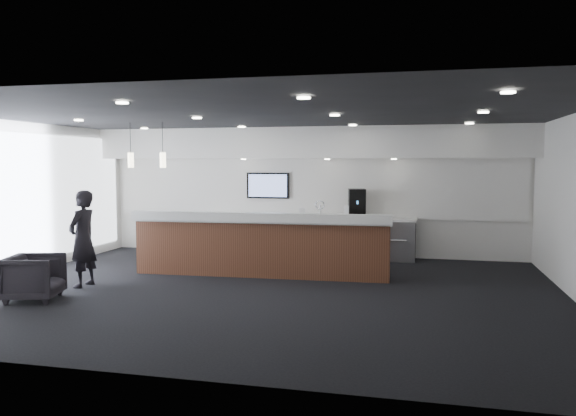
% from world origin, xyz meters
% --- Properties ---
extents(ground, '(10.00, 10.00, 0.00)m').
position_xyz_m(ground, '(0.00, 0.00, 0.00)').
color(ground, black).
rests_on(ground, ground).
extents(ceiling, '(10.00, 8.00, 0.02)m').
position_xyz_m(ceiling, '(0.00, 0.00, 3.00)').
color(ceiling, black).
rests_on(ceiling, back_wall).
extents(back_wall, '(10.00, 0.02, 3.00)m').
position_xyz_m(back_wall, '(0.00, 4.00, 1.50)').
color(back_wall, white).
rests_on(back_wall, ground).
extents(left_wall, '(0.02, 8.00, 3.00)m').
position_xyz_m(left_wall, '(-5.00, 0.00, 1.50)').
color(left_wall, white).
rests_on(left_wall, ground).
extents(soffit_bulkhead, '(10.00, 0.90, 0.70)m').
position_xyz_m(soffit_bulkhead, '(0.00, 3.55, 2.65)').
color(soffit_bulkhead, white).
rests_on(soffit_bulkhead, back_wall).
extents(alcove_panel, '(9.80, 0.06, 1.40)m').
position_xyz_m(alcove_panel, '(0.00, 3.97, 1.60)').
color(alcove_panel, white).
rests_on(alcove_panel, back_wall).
extents(window_blinds_wall, '(0.04, 7.36, 2.55)m').
position_xyz_m(window_blinds_wall, '(-4.96, 0.00, 1.50)').
color(window_blinds_wall, silver).
rests_on(window_blinds_wall, left_wall).
extents(back_credenza, '(5.06, 0.66, 0.95)m').
position_xyz_m(back_credenza, '(-0.00, 3.64, 0.48)').
color(back_credenza, gray).
rests_on(back_credenza, ground).
extents(wall_tv, '(1.05, 0.08, 0.62)m').
position_xyz_m(wall_tv, '(-1.00, 3.91, 1.65)').
color(wall_tv, black).
rests_on(wall_tv, back_wall).
extents(pendant_left, '(0.12, 0.12, 0.30)m').
position_xyz_m(pendant_left, '(-2.40, 0.80, 2.25)').
color(pendant_left, '#FFF3C6').
rests_on(pendant_left, ceiling).
extents(pendant_right, '(0.12, 0.12, 0.30)m').
position_xyz_m(pendant_right, '(-3.10, 0.80, 2.25)').
color(pendant_right, '#FFF3C6').
rests_on(pendant_right, ceiling).
extents(ceiling_can_lights, '(7.00, 5.00, 0.02)m').
position_xyz_m(ceiling_can_lights, '(0.00, 0.00, 2.97)').
color(ceiling_can_lights, white).
rests_on(ceiling_can_lights, ceiling).
extents(service_counter, '(5.06, 1.04, 1.49)m').
position_xyz_m(service_counter, '(-0.43, 1.32, 0.58)').
color(service_counter, '#4F2A1A').
rests_on(service_counter, ground).
extents(coffee_machine, '(0.45, 0.53, 0.66)m').
position_xyz_m(coffee_machine, '(1.18, 3.62, 1.28)').
color(coffee_machine, black).
rests_on(coffee_machine, back_credenza).
extents(info_sign_left, '(0.15, 0.04, 0.20)m').
position_xyz_m(info_sign_left, '(-0.09, 3.58, 1.05)').
color(info_sign_left, white).
rests_on(info_sign_left, back_credenza).
extents(info_sign_right, '(0.20, 0.08, 0.27)m').
position_xyz_m(info_sign_right, '(0.99, 3.55, 1.09)').
color(info_sign_right, white).
rests_on(info_sign_right, back_credenza).
extents(armchair, '(0.99, 0.97, 0.73)m').
position_xyz_m(armchair, '(-3.41, -1.46, 0.37)').
color(armchair, black).
rests_on(armchair, ground).
extents(lounge_guest, '(0.45, 0.65, 1.71)m').
position_xyz_m(lounge_guest, '(-3.23, -0.40, 0.86)').
color(lounge_guest, black).
rests_on(lounge_guest, ground).
extents(cup_0, '(0.10, 0.10, 0.09)m').
position_xyz_m(cup_0, '(1.27, 3.54, 0.99)').
color(cup_0, white).
rests_on(cup_0, back_credenza).
extents(cup_1, '(0.13, 0.13, 0.09)m').
position_xyz_m(cup_1, '(1.13, 3.54, 0.99)').
color(cup_1, white).
rests_on(cup_1, back_credenza).
extents(cup_2, '(0.12, 0.12, 0.09)m').
position_xyz_m(cup_2, '(0.99, 3.54, 0.99)').
color(cup_2, white).
rests_on(cup_2, back_credenza).
extents(cup_3, '(0.12, 0.12, 0.09)m').
position_xyz_m(cup_3, '(0.85, 3.54, 0.99)').
color(cup_3, white).
rests_on(cup_3, back_credenza).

